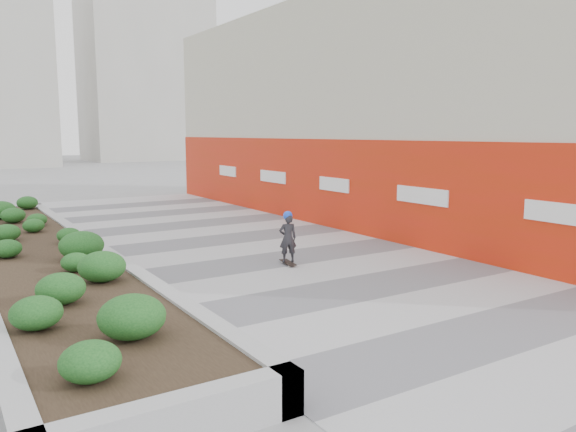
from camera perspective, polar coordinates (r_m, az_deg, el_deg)
name	(u,v)px	position (r m, az deg, el deg)	size (l,w,h in m)	color
ground	(425,311)	(10.66, 13.71, -9.33)	(160.00, 160.00, 0.00)	gray
walkway	(327,275)	(12.83, 3.99, -6.05)	(8.00, 36.00, 0.01)	#A8A8AD
building	(384,112)	(21.49, 9.76, 10.36)	(6.04, 24.08, 8.00)	beige
planter	(36,254)	(14.39, -24.25, -3.50)	(3.00, 18.00, 0.90)	#9E9EA0
distant_bldg_north_r	(145,58)	(71.18, -14.29, 15.28)	(14.00, 10.00, 24.00)	#ADAAA3
manhole_cover	(344,273)	(13.12, 5.76, -5.75)	(0.44, 0.44, 0.01)	#595654
skateboarder	(288,238)	(13.68, -0.02, -2.21)	(0.50, 0.75, 1.34)	beige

